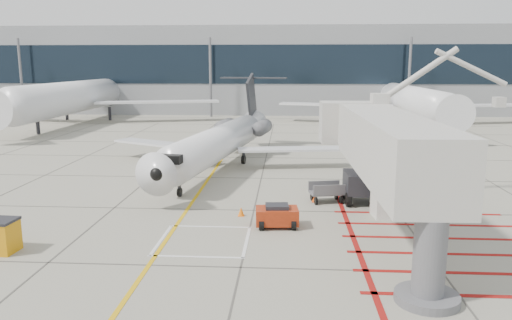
{
  "coord_description": "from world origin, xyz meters",
  "views": [
    {
      "loc": [
        1.8,
        -22.87,
        8.09
      ],
      "look_at": [
        0.0,
        6.0,
        2.5
      ],
      "focal_mm": 35.0,
      "sensor_mm": 36.0,
      "label": 1
    }
  ],
  "objects": [
    {
      "name": "bg_aircraft_b",
      "position": [
        -27.18,
        46.0,
        6.41
      ],
      "size": [
        38.47,
        42.75,
        12.82
      ],
      "primitive_type": null,
      "color": "silver",
      "rests_on": "ground_plane"
    },
    {
      "name": "ground_plane",
      "position": [
        0.0,
        0.0,
        0.0
      ],
      "size": [
        260.0,
        260.0,
        0.0
      ],
      "primitive_type": "plane",
      "color": "#9C9886",
      "rests_on": "ground"
    },
    {
      "name": "cone_side",
      "position": [
        3.49,
        5.97,
        0.23
      ],
      "size": [
        0.33,
        0.33,
        0.45
      ],
      "primitive_type": "cone",
      "color": "#DD450B",
      "rests_on": "ground_plane"
    },
    {
      "name": "baggage_cart",
      "position": [
        4.19,
        6.02,
        0.61
      ],
      "size": [
        2.14,
        1.6,
        1.22
      ],
      "primitive_type": null,
      "rotation": [
        0.0,
        0.0,
        0.21
      ],
      "color": "#57565B",
      "rests_on": "ground_plane"
    },
    {
      "name": "terminal_glass_band",
      "position": [
        10.0,
        55.95,
        8.0
      ],
      "size": [
        180.0,
        0.1,
        6.0
      ],
      "primitive_type": "cube",
      "color": "black",
      "rests_on": "ground_plane"
    },
    {
      "name": "ground_power_unit",
      "position": [
        7.7,
        3.35,
        0.97
      ],
      "size": [
        2.57,
        1.64,
        1.94
      ],
      "primitive_type": null,
      "rotation": [
        0.0,
        0.0,
        0.09
      ],
      "color": "white",
      "rests_on": "ground_plane"
    },
    {
      "name": "pushback_tug",
      "position": [
        1.35,
        1.22,
        0.62
      ],
      "size": [
        2.21,
        1.48,
        1.23
      ],
      "primitive_type": null,
      "rotation": [
        0.0,
        0.0,
        0.08
      ],
      "color": "#A12B0F",
      "rests_on": "ground_plane"
    },
    {
      "name": "bg_aircraft_c",
      "position": [
        18.12,
        46.0,
        5.8
      ],
      "size": [
        34.78,
        38.65,
        11.59
      ],
      "primitive_type": null,
      "color": "silver",
      "rests_on": "ground_plane"
    },
    {
      "name": "jet_bridge",
      "position": [
        6.54,
        0.02,
        3.83
      ],
      "size": [
        9.54,
        19.37,
        7.66
      ],
      "primitive_type": null,
      "rotation": [
        0.0,
        0.0,
        0.02
      ],
      "color": "beige",
      "rests_on": "ground_plane"
    },
    {
      "name": "terminal_building",
      "position": [
        10.0,
        70.0,
        7.0
      ],
      "size": [
        180.0,
        28.0,
        14.0
      ],
      "primitive_type": "cube",
      "color": "gray",
      "rests_on": "ground_plane"
    },
    {
      "name": "cone_nose",
      "position": [
        -0.62,
        2.94,
        0.24
      ],
      "size": [
        0.35,
        0.35,
        0.49
      ],
      "primitive_type": "cone",
      "color": "orange",
      "rests_on": "ground_plane"
    },
    {
      "name": "regional_jet",
      "position": [
        -3.76,
        12.9,
        3.5
      ],
      "size": [
        25.32,
        29.86,
        7.0
      ],
      "primitive_type": null,
      "rotation": [
        0.0,
        0.0,
        -0.17
      ],
      "color": "white",
      "rests_on": "ground_plane"
    }
  ]
}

